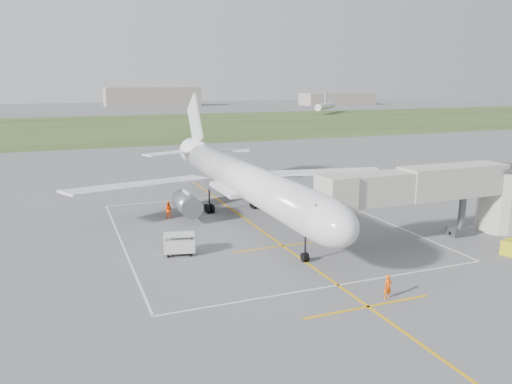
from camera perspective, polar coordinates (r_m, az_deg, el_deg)
name	(u,v)px	position (r m, az deg, el deg)	size (l,w,h in m)	color
ground	(246,219)	(56.07, -1.18, -3.15)	(700.00, 700.00, 0.00)	#5E5E60
grass_strip	(115,126)	(182.22, -15.76, 7.23)	(700.00, 120.00, 0.02)	#334A20
apron_markings	(266,234)	(50.88, 1.13, -4.77)	(28.20, 60.00, 0.01)	#DF9D0D
airliner	(243,180)	(55.75, -1.47, 1.40)	(38.93, 46.75, 13.52)	silver
jet_bridge	(446,191)	(51.76, 20.87, 0.11)	(23.40, 5.00, 7.20)	#A29E92
gpu_unit	(511,247)	(50.26, 27.10, -5.63)	(2.04, 1.70, 1.32)	gold
baggage_cart	(179,244)	(45.11, -8.75, -5.91)	(3.03, 2.21, 1.90)	silver
ramp_worker_nose	(388,287)	(37.16, 14.84, -10.43)	(0.64, 0.42, 1.76)	#FF5708
ramp_worker_wing	(168,210)	(57.20, -10.01, -2.02)	(0.94, 0.73, 1.93)	#FE5108
distant_hangars	(60,100)	(315.98, -21.48, 9.79)	(345.00, 49.00, 12.00)	gray
distant_aircraft	(122,110)	(223.13, -15.02, 9.06)	(217.55, 30.17, 8.85)	silver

